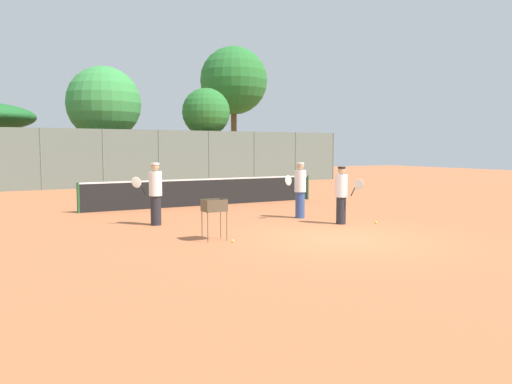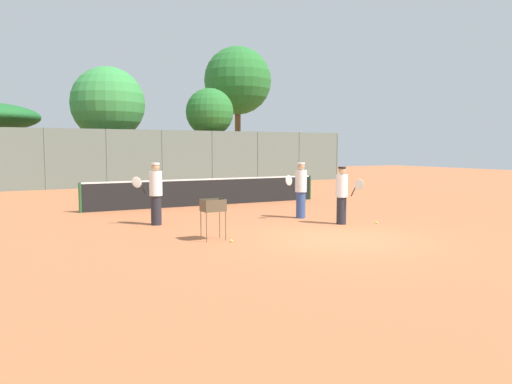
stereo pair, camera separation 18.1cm
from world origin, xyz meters
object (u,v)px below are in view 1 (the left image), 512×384
player_white_outfit (342,194)px  player_red_cap (300,189)px  player_yellow_shirt (155,193)px  ball_cart (214,209)px  tennis_net (207,191)px

player_white_outfit → player_red_cap: player_red_cap is taller
player_red_cap → player_yellow_shirt: 4.66m
player_white_outfit → ball_cart: player_white_outfit is taller
tennis_net → player_yellow_shirt: size_ratio=5.33×
tennis_net → player_yellow_shirt: bearing=-130.1°
tennis_net → player_red_cap: size_ratio=5.45×
tennis_net → ball_cart: size_ratio=9.63×
tennis_net → player_white_outfit: size_ratio=5.71×
player_yellow_shirt → ball_cart: bearing=126.2°
player_red_cap → ball_cart: size_ratio=1.77×
tennis_net → player_white_outfit: player_white_outfit is taller
player_white_outfit → player_red_cap: 1.73m
player_red_cap → ball_cart: player_red_cap is taller
ball_cart → player_white_outfit: bearing=7.5°
tennis_net → ball_cart: bearing=-111.9°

